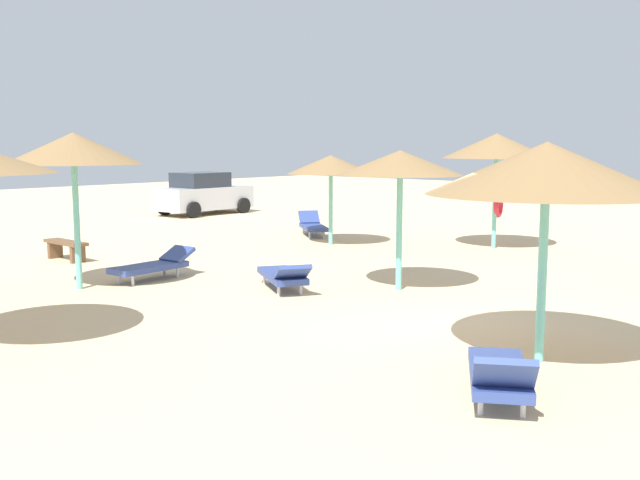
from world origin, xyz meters
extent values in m
plane|color=beige|center=(0.00, 0.00, 0.00)|extent=(80.00, 80.00, 0.00)
cylinder|color=#6BC6BC|center=(2.17, 2.83, 1.19)|extent=(0.12, 0.12, 2.37)
cone|color=olive|center=(2.17, 2.83, 2.51)|extent=(2.45, 2.45, 0.48)
cylinder|color=#6BC6BC|center=(-1.96, 7.67, 1.29)|extent=(0.12, 0.12, 2.58)
cone|color=olive|center=(-1.96, 7.67, 2.79)|extent=(2.64, 2.64, 0.62)
cylinder|color=#6BC6BC|center=(6.25, 8.07, 1.07)|extent=(0.12, 0.12, 2.13)
cone|color=olive|center=(6.25, 8.07, 2.30)|extent=(2.50, 2.50, 0.53)
cylinder|color=#6BC6BC|center=(-0.53, -1.35, 1.16)|extent=(0.12, 0.12, 2.32)
cone|color=olive|center=(-0.53, -1.35, 2.57)|extent=(3.11, 3.11, 0.68)
cylinder|color=#6BC6BC|center=(8.66, 4.19, 1.29)|extent=(0.12, 0.12, 2.59)
cone|color=olive|center=(8.66, 4.19, 2.82)|extent=(2.95, 2.95, 0.67)
torus|color=red|center=(8.88, 4.19, 1.19)|extent=(0.71, 0.31, 0.70)
cube|color=#33478C|center=(0.68, 4.60, 0.28)|extent=(1.43, 1.78, 0.12)
cube|color=#33478C|center=(0.26, 3.92, 0.48)|extent=(0.81, 0.77, 0.35)
cylinder|color=silver|center=(0.55, 3.97, 0.11)|extent=(0.06, 0.06, 0.22)
cylinder|color=silver|center=(0.18, 4.20, 0.11)|extent=(0.06, 0.06, 0.22)
cylinder|color=silver|center=(1.18, 5.00, 0.11)|extent=(0.06, 0.06, 0.22)
cylinder|color=silver|center=(0.81, 5.23, 0.11)|extent=(0.06, 0.06, 0.22)
cube|color=#33478C|center=(-0.49, 7.40, 0.28)|extent=(1.74, 0.75, 0.12)
cube|color=#33478C|center=(0.31, 7.45, 0.46)|extent=(0.57, 0.67, 0.32)
cylinder|color=silver|center=(0.09, 7.66, 0.11)|extent=(0.06, 0.06, 0.22)
cylinder|color=silver|center=(0.12, 7.22, 0.11)|extent=(0.06, 0.06, 0.22)
cylinder|color=silver|center=(-1.10, 7.58, 0.11)|extent=(0.06, 0.06, 0.22)
cylinder|color=silver|center=(-1.07, 7.14, 0.11)|extent=(0.06, 0.06, 0.22)
cube|color=#33478C|center=(7.38, 9.75, 0.28)|extent=(1.55, 1.73, 0.12)
cube|color=#33478C|center=(7.87, 10.38, 0.51)|extent=(0.80, 0.77, 0.41)
cylinder|color=silver|center=(7.58, 10.36, 0.11)|extent=(0.06, 0.06, 0.22)
cylinder|color=silver|center=(7.92, 10.08, 0.11)|extent=(0.06, 0.06, 0.22)
cylinder|color=silver|center=(6.84, 9.41, 0.11)|extent=(0.06, 0.06, 0.22)
cylinder|color=silver|center=(7.18, 9.14, 0.11)|extent=(0.06, 0.06, 0.22)
cube|color=#33478C|center=(-2.14, -1.59, 0.28)|extent=(1.79, 1.43, 0.12)
cube|color=#33478C|center=(-2.82, -2.00, 0.53)|extent=(0.72, 0.78, 0.44)
cylinder|color=silver|center=(-2.54, -2.08, 0.11)|extent=(0.06, 0.06, 0.22)
cylinder|color=silver|center=(-2.76, -1.71, 0.11)|extent=(0.06, 0.06, 0.22)
cylinder|color=silver|center=(-1.51, -1.46, 0.11)|extent=(0.06, 0.06, 0.22)
cylinder|color=silver|center=(-1.74, -1.09, 0.11)|extent=(0.06, 0.06, 0.22)
cube|color=brown|center=(-0.25, 11.17, 0.45)|extent=(0.42, 1.51, 0.08)
cube|color=brown|center=(-0.26, 10.62, 0.21)|extent=(0.36, 0.13, 0.41)
cube|color=brown|center=(-0.25, 11.72, 0.21)|extent=(0.36, 0.13, 0.41)
cube|color=silver|center=(9.77, 17.89, 0.67)|extent=(4.03, 1.78, 0.90)
cube|color=#262D38|center=(9.57, 17.88, 1.42)|extent=(2.03, 1.60, 0.60)
cylinder|color=black|center=(11.11, 18.80, 0.32)|extent=(0.64, 0.23, 0.64)
cylinder|color=black|center=(11.14, 17.04, 0.32)|extent=(0.64, 0.23, 0.64)
cylinder|color=black|center=(8.41, 18.74, 0.32)|extent=(0.64, 0.23, 0.64)
cylinder|color=black|center=(8.44, 16.98, 0.32)|extent=(0.64, 0.23, 0.64)
camera|label=1|loc=(-9.51, -5.33, 2.88)|focal=40.80mm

